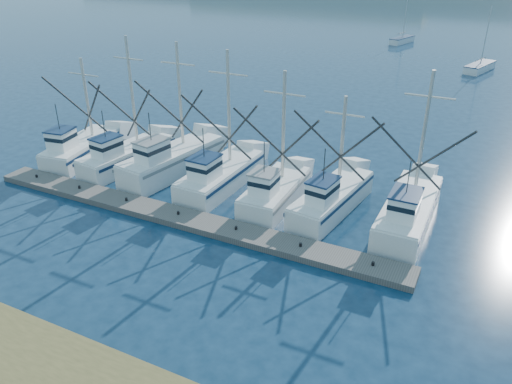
% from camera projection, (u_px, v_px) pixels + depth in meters
% --- Properties ---
extents(ground, '(500.00, 500.00, 0.00)m').
position_uv_depth(ground, '(218.00, 315.00, 22.74)').
color(ground, '#0C2237').
rests_on(ground, ground).
extents(floating_dock, '(28.55, 2.10, 0.38)m').
position_uv_depth(floating_dock, '(179.00, 217.00, 30.45)').
color(floating_dock, '#58544F').
rests_on(floating_dock, ground).
extents(trawler_fleet, '(27.99, 8.94, 9.40)m').
position_uv_depth(trawler_fleet, '(221.00, 175.00, 34.00)').
color(trawler_fleet, white).
rests_on(trawler_fleet, ground).
extents(sailboat_near, '(3.59, 6.74, 8.10)m').
position_uv_depth(sailboat_near, '(480.00, 67.00, 65.32)').
color(sailboat_near, white).
rests_on(sailboat_near, ground).
extents(sailboat_far, '(3.15, 6.11, 8.10)m').
position_uv_depth(sailboat_far, '(402.00, 40.00, 83.16)').
color(sailboat_far, white).
rests_on(sailboat_far, ground).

